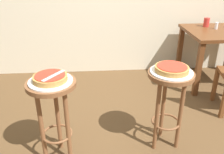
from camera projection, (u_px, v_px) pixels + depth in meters
name	position (u px, v px, depth m)	size (l,w,h in m)	color
ground_plane	(144.00, 138.00, 2.35)	(6.00, 6.00, 0.00)	brown
stool_foreground	(53.00, 104.00, 1.91)	(0.38, 0.38, 0.73)	brown
serving_plate_foreground	(51.00, 81.00, 1.82)	(0.33, 0.33, 0.01)	silver
pizza_foreground	(50.00, 78.00, 1.81)	(0.26, 0.26, 0.05)	#B78442
stool_middle	(169.00, 93.00, 2.06)	(0.38, 0.38, 0.73)	brown
serving_plate_middle	(171.00, 72.00, 1.97)	(0.35, 0.35, 0.01)	silver
pizza_middle	(172.00, 69.00, 1.96)	(0.27, 0.27, 0.05)	#B78442
dining_table	(219.00, 40.00, 3.16)	(0.85, 0.79, 0.73)	#5B3319
cup_far_edge	(206.00, 22.00, 3.26)	(0.08, 0.08, 0.12)	red
condiment_shaker	(216.00, 26.00, 3.16)	(0.04, 0.04, 0.09)	white
pizza_server_knife	(54.00, 76.00, 1.78)	(0.22, 0.02, 0.01)	silver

